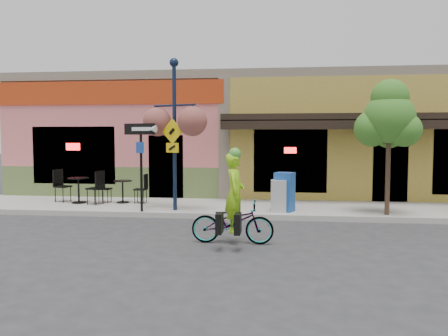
% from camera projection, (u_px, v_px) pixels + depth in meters
% --- Properties ---
extents(ground, '(90.00, 90.00, 0.00)m').
position_uv_depth(ground, '(247.00, 224.00, 11.27)').
color(ground, '#2D2D30').
rests_on(ground, ground).
extents(sidewalk, '(24.00, 3.00, 0.15)m').
position_uv_depth(sidewalk, '(251.00, 208.00, 13.25)').
color(sidewalk, '#9E9B93').
rests_on(sidewalk, ground).
extents(curb, '(24.00, 0.12, 0.15)m').
position_uv_depth(curb, '(249.00, 217.00, 11.81)').
color(curb, '#A8A59E').
rests_on(curb, ground).
extents(building, '(18.20, 8.20, 4.50)m').
position_uv_depth(building, '(258.00, 137.00, 18.54)').
color(building, '#D36869').
rests_on(building, ground).
extents(bicycle, '(1.74, 0.63, 0.91)m').
position_uv_depth(bicycle, '(232.00, 222.00, 9.13)').
color(bicycle, maroon).
rests_on(bicycle, ground).
extents(cyclist_rider, '(0.41, 0.61, 1.65)m').
position_uv_depth(cyclist_rider, '(235.00, 204.00, 9.10)').
color(cyclist_rider, '#8DD716').
rests_on(cyclist_rider, ground).
extents(lamp_post, '(1.48, 1.01, 4.30)m').
position_uv_depth(lamp_post, '(175.00, 135.00, 12.32)').
color(lamp_post, '#101D35').
rests_on(lamp_post, sidewalk).
extents(one_way_sign, '(0.96, 0.38, 2.46)m').
position_uv_depth(one_way_sign, '(141.00, 168.00, 12.16)').
color(one_way_sign, black).
rests_on(one_way_sign, sidewalk).
extents(cafe_set_left, '(1.94, 1.37, 1.05)m').
position_uv_depth(cafe_set_left, '(79.00, 186.00, 13.77)').
color(cafe_set_left, black).
rests_on(cafe_set_left, sidewalk).
extents(cafe_set_right, '(1.56, 0.79, 0.93)m').
position_uv_depth(cafe_set_right, '(123.00, 188.00, 13.82)').
color(cafe_set_right, black).
rests_on(cafe_set_right, sidewalk).
extents(newspaper_box_blue, '(0.62, 0.59, 1.09)m').
position_uv_depth(newspaper_box_blue, '(284.00, 192.00, 12.22)').
color(newspaper_box_blue, '#1B4DA3').
rests_on(newspaper_box_blue, sidewalk).
extents(newspaper_box_grey, '(0.43, 0.39, 0.89)m').
position_uv_depth(newspaper_box_grey, '(278.00, 196.00, 12.11)').
color(newspaper_box_grey, '#AAAAAA').
rests_on(newspaper_box_grey, sidewalk).
extents(street_tree, '(1.44, 1.44, 3.65)m').
position_uv_depth(street_tree, '(389.00, 147.00, 11.58)').
color(street_tree, '#3D7A26').
rests_on(street_tree, sidewalk).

